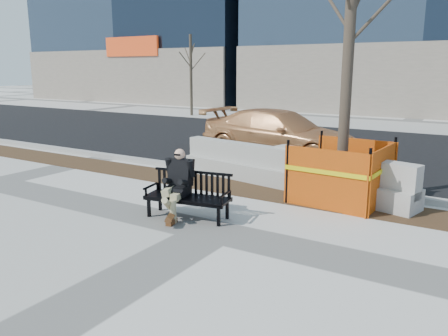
{
  "coord_description": "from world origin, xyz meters",
  "views": [
    {
      "loc": [
        3.84,
        -5.94,
        2.66
      ],
      "look_at": [
        -0.38,
        0.93,
        0.86
      ],
      "focal_mm": 36.05,
      "sensor_mm": 36.0,
      "label": 1
    }
  ],
  "objects_px": {
    "jersey_barrier_right": "(339,198)",
    "tree_fence": "(340,200)",
    "sedan": "(279,157)",
    "seated_man": "(179,216)",
    "bench": "(188,218)",
    "jersey_barrier_left": "(239,178)"
  },
  "relations": [
    {
      "from": "tree_fence",
      "to": "seated_man",
      "type": "bearing_deg",
      "value": -131.61
    },
    {
      "from": "seated_man",
      "to": "sedan",
      "type": "distance_m",
      "value": 6.03
    },
    {
      "from": "tree_fence",
      "to": "sedan",
      "type": "bearing_deg",
      "value": 130.39
    },
    {
      "from": "bench",
      "to": "seated_man",
      "type": "xyz_separation_m",
      "value": [
        -0.21,
        0.01,
        0.0
      ]
    },
    {
      "from": "seated_man",
      "to": "jersey_barrier_left",
      "type": "relative_size",
      "value": 0.41
    },
    {
      "from": "seated_man",
      "to": "jersey_barrier_right",
      "type": "relative_size",
      "value": 0.39
    },
    {
      "from": "bench",
      "to": "seated_man",
      "type": "distance_m",
      "value": 0.21
    },
    {
      "from": "seated_man",
      "to": "sedan",
      "type": "height_order",
      "value": "sedan"
    },
    {
      "from": "bench",
      "to": "jersey_barrier_left",
      "type": "distance_m",
      "value": 3.2
    },
    {
      "from": "tree_fence",
      "to": "jersey_barrier_right",
      "type": "xyz_separation_m",
      "value": [
        -0.08,
        0.2,
        0.0
      ]
    },
    {
      "from": "tree_fence",
      "to": "sedan",
      "type": "relative_size",
      "value": 1.3
    },
    {
      "from": "sedan",
      "to": "jersey_barrier_right",
      "type": "xyz_separation_m",
      "value": [
        2.89,
        -3.29,
        0.0
      ]
    },
    {
      "from": "jersey_barrier_left",
      "to": "jersey_barrier_right",
      "type": "height_order",
      "value": "jersey_barrier_right"
    },
    {
      "from": "seated_man",
      "to": "bench",
      "type": "bearing_deg",
      "value": -11.53
    },
    {
      "from": "bench",
      "to": "tree_fence",
      "type": "distance_m",
      "value": 3.22
    },
    {
      "from": "tree_fence",
      "to": "jersey_barrier_left",
      "type": "bearing_deg",
      "value": 167.37
    },
    {
      "from": "bench",
      "to": "tree_fence",
      "type": "height_order",
      "value": "tree_fence"
    },
    {
      "from": "sedan",
      "to": "jersey_barrier_left",
      "type": "relative_size",
      "value": 1.6
    },
    {
      "from": "bench",
      "to": "jersey_barrier_left",
      "type": "bearing_deg",
      "value": 92.94
    },
    {
      "from": "sedan",
      "to": "jersey_barrier_left",
      "type": "bearing_deg",
      "value": -170.35
    },
    {
      "from": "seated_man",
      "to": "sedan",
      "type": "relative_size",
      "value": 0.25
    },
    {
      "from": "jersey_barrier_right",
      "to": "tree_fence",
      "type": "bearing_deg",
      "value": -54.75
    }
  ]
}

